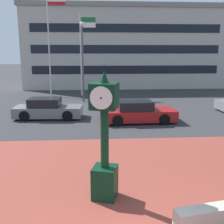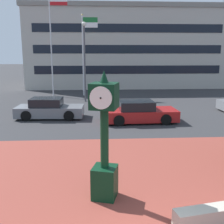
# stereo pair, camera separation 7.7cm
# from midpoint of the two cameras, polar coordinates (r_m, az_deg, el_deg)

# --- Properties ---
(plaza_brick_paving) EXTENTS (44.00, 12.75, 0.01)m
(plaza_brick_paving) POSITION_cam_midpoint_polar(r_m,az_deg,el_deg) (7.67, 5.74, -20.08)
(plaza_brick_paving) COLOR brown
(plaza_brick_paving) RESTS_ON ground
(street_clock) EXTENTS (0.85, 0.88, 3.63)m
(street_clock) POSITION_cam_midpoint_polar(r_m,az_deg,el_deg) (7.69, -1.82, -6.08)
(street_clock) COLOR black
(street_clock) RESTS_ON ground
(car_street_near) EXTENTS (4.43, 2.08, 1.28)m
(car_street_near) POSITION_cam_midpoint_polar(r_m,az_deg,el_deg) (16.68, 5.10, -0.09)
(car_street_near) COLOR maroon
(car_street_near) RESTS_ON ground
(car_street_far) EXTENTS (4.27, 1.95, 1.28)m
(car_street_far) POSITION_cam_midpoint_polar(r_m,az_deg,el_deg) (18.03, -13.21, 0.56)
(car_street_far) COLOR slate
(car_street_far) RESTS_ON ground
(flagpole_primary) EXTENTS (1.70, 0.14, 9.51)m
(flagpole_primary) POSITION_cam_midpoint_polar(r_m,az_deg,el_deg) (27.26, -12.63, 15.01)
(flagpole_primary) COLOR silver
(flagpole_primary) RESTS_ON ground
(flagpole_secondary) EXTENTS (1.49, 0.14, 7.56)m
(flagpole_secondary) POSITION_cam_midpoint_polar(r_m,az_deg,el_deg) (26.96, -6.18, 12.85)
(flagpole_secondary) COLOR silver
(flagpole_secondary) RESTS_ON ground
(civic_building) EXTENTS (23.45, 12.63, 9.39)m
(civic_building) POSITION_cam_midpoint_polar(r_m,az_deg,el_deg) (37.32, 1.78, 13.06)
(civic_building) COLOR #B2ADA3
(civic_building) RESTS_ON ground
(street_lamp_post) EXTENTS (0.36, 0.36, 6.52)m
(street_lamp_post) POSITION_cam_midpoint_polar(r_m,az_deg,el_deg) (23.41, -6.17, 11.83)
(street_lamp_post) COLOR #4C4C51
(street_lamp_post) RESTS_ON ground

